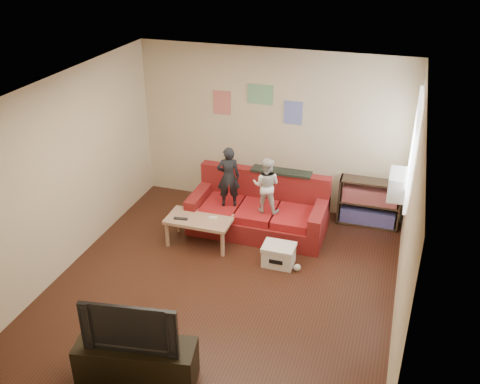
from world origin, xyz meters
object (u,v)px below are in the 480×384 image
(child_b, at_px, (266,185))
(file_box, at_px, (279,255))
(sofa, at_px, (259,212))
(child_a, at_px, (228,177))
(bookshelf, at_px, (369,205))
(coffee_table, at_px, (199,222))
(television, at_px, (132,323))
(tv_stand, at_px, (137,362))

(child_b, distance_m, file_box, 1.08)
(file_box, bearing_deg, sofa, 121.70)
(sofa, height_order, child_a, child_a)
(bookshelf, xyz_separation_m, file_box, (-1.10, -1.56, -0.19))
(coffee_table, bearing_deg, sofa, 42.99)
(child_b, xyz_separation_m, coffee_table, (-0.89, -0.52, -0.50))
(child_b, bearing_deg, sofa, -51.44)
(child_a, xyz_separation_m, television, (0.07, -3.26, -0.16))
(child_a, height_order, television, child_a)
(sofa, bearing_deg, coffee_table, -137.01)
(child_b, distance_m, coffee_table, 1.15)
(bookshelf, relative_size, television, 0.96)
(tv_stand, height_order, television, television)
(coffee_table, distance_m, file_box, 1.31)
(television, bearing_deg, coffee_table, 88.72)
(bookshelf, xyz_separation_m, television, (-2.02, -4.12, 0.42))
(child_a, relative_size, television, 0.96)
(sofa, bearing_deg, child_a, -159.14)
(sofa, bearing_deg, file_box, -58.30)
(child_a, bearing_deg, tv_stand, 71.21)
(child_a, distance_m, coffee_table, 0.81)
(coffee_table, bearing_deg, file_box, -8.10)
(sofa, relative_size, bookshelf, 2.17)
(television, bearing_deg, file_box, 61.42)
(coffee_table, height_order, television, television)
(child_a, bearing_deg, bookshelf, -177.80)
(tv_stand, bearing_deg, television, 169.42)
(sofa, bearing_deg, bookshelf, 22.59)
(bookshelf, bearing_deg, coffee_table, -150.02)
(coffee_table, xyz_separation_m, tv_stand, (0.36, -2.74, -0.14))
(child_a, relative_size, child_b, 1.11)
(bookshelf, height_order, file_box, bookshelf)
(coffee_table, relative_size, tv_stand, 0.77)
(file_box, xyz_separation_m, television, (-0.92, -2.56, 0.61))
(television, bearing_deg, child_b, 72.01)
(sofa, xyz_separation_m, television, (-0.38, -3.43, 0.46))
(television, bearing_deg, bookshelf, 55.08)
(tv_stand, bearing_deg, child_b, 70.19)
(child_b, bearing_deg, coffee_table, 28.21)
(file_box, bearing_deg, bookshelf, 54.77)
(child_a, xyz_separation_m, file_box, (0.99, -0.70, -0.77))
(child_b, distance_m, bookshelf, 1.80)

